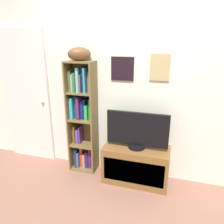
{
  "coord_description": "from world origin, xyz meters",
  "views": [
    {
      "loc": [
        0.54,
        -1.58,
        1.81
      ],
      "look_at": [
        -0.19,
        0.85,
        0.97
      ],
      "focal_mm": 34.2,
      "sensor_mm": 36.0,
      "label": 1
    }
  ],
  "objects_px": {
    "television": "(137,131)",
    "door": "(27,98)",
    "bookshelf": "(82,118)",
    "tv_stand": "(136,164)",
    "football": "(79,54)"
  },
  "relations": [
    {
      "from": "bookshelf",
      "to": "door",
      "type": "height_order",
      "value": "door"
    },
    {
      "from": "tv_stand",
      "to": "door",
      "type": "xyz_separation_m",
      "value": [
        -1.74,
        0.18,
        0.75
      ]
    },
    {
      "from": "bookshelf",
      "to": "television",
      "type": "bearing_deg",
      "value": -7.48
    },
    {
      "from": "television",
      "to": "football",
      "type": "bearing_deg",
      "value": 174.46
    },
    {
      "from": "television",
      "to": "door",
      "type": "height_order",
      "value": "door"
    },
    {
      "from": "football",
      "to": "bookshelf",
      "type": "bearing_deg",
      "value": 120.79
    },
    {
      "from": "football",
      "to": "door",
      "type": "distance_m",
      "value": 1.16
    },
    {
      "from": "bookshelf",
      "to": "door",
      "type": "relative_size",
      "value": 0.79
    },
    {
      "from": "bookshelf",
      "to": "door",
      "type": "xyz_separation_m",
      "value": [
        -0.93,
        0.07,
        0.2
      ]
    },
    {
      "from": "bookshelf",
      "to": "tv_stand",
      "type": "height_order",
      "value": "bookshelf"
    },
    {
      "from": "bookshelf",
      "to": "television",
      "type": "xyz_separation_m",
      "value": [
        0.81,
        -0.11,
        -0.06
      ]
    },
    {
      "from": "tv_stand",
      "to": "door",
      "type": "bearing_deg",
      "value": 174.12
    },
    {
      "from": "tv_stand",
      "to": "television",
      "type": "xyz_separation_m",
      "value": [
        0.0,
        0.0,
        0.49
      ]
    },
    {
      "from": "football",
      "to": "television",
      "type": "relative_size",
      "value": 0.37
    },
    {
      "from": "tv_stand",
      "to": "door",
      "type": "distance_m",
      "value": 1.9
    }
  ]
}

